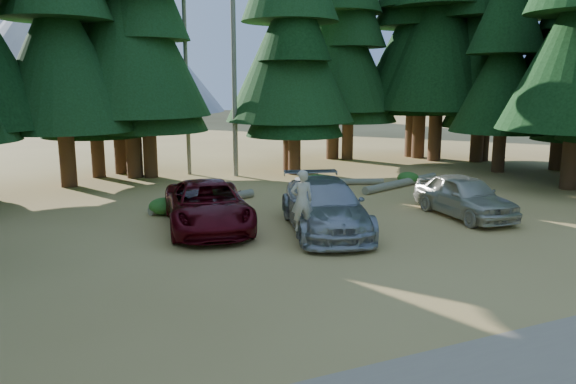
# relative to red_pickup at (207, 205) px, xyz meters

# --- Properties ---
(ground) EXTENTS (160.00, 160.00, 0.00)m
(ground) POSITION_rel_red_pickup_xyz_m (3.42, -5.08, -0.75)
(ground) COLOR #A88647
(ground) RESTS_ON ground
(forest_belt_north) EXTENTS (36.00, 7.00, 22.00)m
(forest_belt_north) POSITION_rel_red_pickup_xyz_m (3.42, 9.92, -0.75)
(forest_belt_north) COLOR black
(forest_belt_north) RESTS_ON ground
(snag_front) EXTENTS (0.24, 0.24, 12.00)m
(snag_front) POSITION_rel_red_pickup_xyz_m (4.22, 9.42, 5.25)
(snag_front) COLOR #696354
(snag_front) RESTS_ON ground
(snag_back) EXTENTS (0.20, 0.20, 10.00)m
(snag_back) POSITION_rel_red_pickup_xyz_m (2.22, 10.92, 4.25)
(snag_back) COLOR #696354
(snag_back) RESTS_ON ground
(mountain_peak) EXTENTS (48.00, 50.00, 28.00)m
(mountain_peak) POSITION_rel_red_pickup_xyz_m (0.83, 83.16, 11.95)
(mountain_peak) COLOR gray
(mountain_peak) RESTS_ON ground
(red_pickup) EXTENTS (3.40, 5.77, 1.51)m
(red_pickup) POSITION_rel_red_pickup_xyz_m (0.00, 0.00, 0.00)
(red_pickup) COLOR #51070F
(red_pickup) RESTS_ON ground
(silver_minivan_center) EXTENTS (3.74, 5.97, 1.61)m
(silver_minivan_center) POSITION_rel_red_pickup_xyz_m (3.29, -1.86, 0.05)
(silver_minivan_center) COLOR #A7A9AF
(silver_minivan_center) RESTS_ON ground
(silver_minivan_right) EXTENTS (2.11, 4.48, 1.48)m
(silver_minivan_right) POSITION_rel_red_pickup_xyz_m (8.65, -2.16, -0.01)
(silver_minivan_right) COLOR beige
(silver_minivan_right) RESTS_ON ground
(frisbee_player) EXTENTS (0.70, 0.53, 1.73)m
(frisbee_player) POSITION_rel_red_pickup_xyz_m (1.77, -3.32, 0.66)
(frisbee_player) COLOR beige
(frisbee_player) RESTS_ON ground
(log_left) EXTENTS (4.56, 1.94, 0.34)m
(log_left) POSITION_rel_red_pickup_xyz_m (0.84, 3.29, -0.58)
(log_left) COLOR #696354
(log_left) RESTS_ON ground
(log_mid) EXTENTS (3.40, 1.59, 0.29)m
(log_mid) POSITION_rel_red_pickup_xyz_m (7.98, 4.96, -0.61)
(log_mid) COLOR #696354
(log_mid) RESTS_ON ground
(log_right) EXTENTS (5.17, 2.18, 0.34)m
(log_right) POSITION_rel_red_pickup_xyz_m (10.08, 3.49, -0.58)
(log_right) COLOR #696354
(log_right) RESTS_ON ground
(shrub_far_left) EXTENTS (1.07, 1.07, 0.59)m
(shrub_far_left) POSITION_rel_red_pickup_xyz_m (-0.88, 2.55, -0.46)
(shrub_far_left) COLOR #2F681F
(shrub_far_left) RESTS_ON ground
(shrub_left) EXTENTS (0.90, 0.90, 0.50)m
(shrub_left) POSITION_rel_red_pickup_xyz_m (0.38, 3.17, -0.51)
(shrub_left) COLOR #2F681F
(shrub_left) RESTS_ON ground
(shrub_center_left) EXTENTS (1.21, 1.21, 0.66)m
(shrub_center_left) POSITION_rel_red_pickup_xyz_m (4.50, 1.20, -0.42)
(shrub_center_left) COLOR #2F681F
(shrub_center_left) RESTS_ON ground
(shrub_center_right) EXTENTS (1.20, 1.20, 0.66)m
(shrub_center_right) POSITION_rel_red_pickup_xyz_m (5.39, 3.25, -0.42)
(shrub_center_right) COLOR #2F681F
(shrub_center_right) RESTS_ON ground
(shrub_right) EXTENTS (1.32, 1.32, 0.73)m
(shrub_right) POSITION_rel_red_pickup_xyz_m (6.16, 4.15, -0.39)
(shrub_right) COLOR #2F681F
(shrub_right) RESTS_ON ground
(shrub_far_right) EXTENTS (0.99, 0.99, 0.55)m
(shrub_far_right) POSITION_rel_red_pickup_xyz_m (10.82, 4.04, -0.48)
(shrub_far_right) COLOR #2F681F
(shrub_far_right) RESTS_ON ground
(shrub_edge_east) EXTENTS (0.93, 0.93, 0.51)m
(shrub_edge_east) POSITION_rel_red_pickup_xyz_m (11.64, 0.42, -0.50)
(shrub_edge_east) COLOR #2F681F
(shrub_edge_east) RESTS_ON ground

